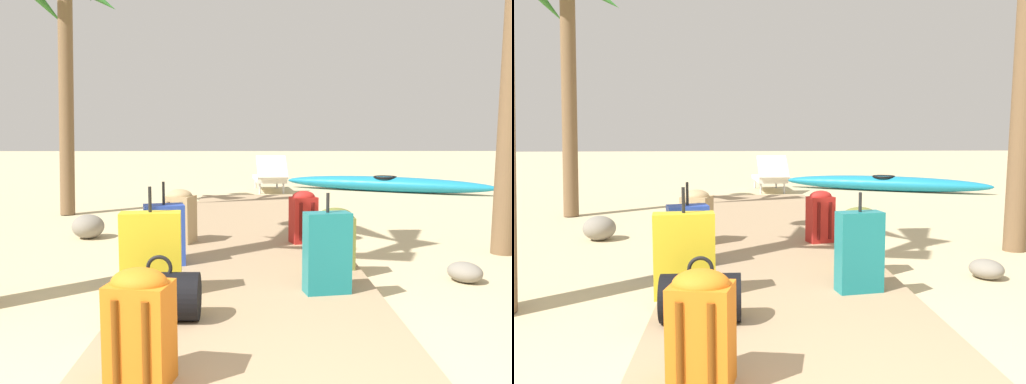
% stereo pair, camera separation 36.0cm
% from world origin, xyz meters
% --- Properties ---
extents(ground_plane, '(60.00, 60.00, 0.00)m').
position_xyz_m(ground_plane, '(0.00, 3.33, 0.00)').
color(ground_plane, '#CCB789').
extents(boardwalk, '(1.84, 8.32, 0.08)m').
position_xyz_m(boardwalk, '(0.00, 4.16, 0.04)').
color(boardwalk, tan).
rests_on(boardwalk, ground).
extents(duffel_bag_black, '(0.49, 0.30, 0.41)m').
position_xyz_m(duffel_bag_black, '(-0.59, 1.56, 0.23)').
color(duffel_bag_black, black).
rests_on(duffel_bag_black, boardwalk).
extents(backpack_olive, '(0.33, 0.21, 0.52)m').
position_xyz_m(backpack_olive, '(0.70, 2.86, 0.36)').
color(backpack_olive, olive).
rests_on(backpack_olive, boardwalk).
extents(suitcase_teal, '(0.35, 0.22, 0.73)m').
position_xyz_m(suitcase_teal, '(0.53, 2.13, 0.38)').
color(suitcase_teal, '#197A7F').
rests_on(suitcase_teal, boardwalk).
extents(backpack_red, '(0.31, 0.26, 0.55)m').
position_xyz_m(backpack_red, '(0.53, 3.94, 0.37)').
color(backpack_red, red).
rests_on(backpack_red, boardwalk).
extents(suitcase_blue, '(0.39, 0.29, 0.74)m').
position_xyz_m(suitcase_blue, '(-0.79, 2.99, 0.35)').
color(suitcase_blue, '#2847B7').
rests_on(suitcase_blue, boardwalk).
extents(suitcase_yellow, '(0.44, 0.22, 0.79)m').
position_xyz_m(suitcase_yellow, '(-0.74, 2.08, 0.38)').
color(suitcase_yellow, gold).
rests_on(suitcase_yellow, boardwalk).
extents(backpack_orange, '(0.32, 0.28, 0.55)m').
position_xyz_m(backpack_orange, '(-0.53, 0.69, 0.37)').
color(backpack_orange, orange).
rests_on(backpack_orange, boardwalk).
extents(backpack_tan, '(0.35, 0.33, 0.57)m').
position_xyz_m(backpack_tan, '(-0.78, 3.96, 0.38)').
color(backpack_tan, tan).
rests_on(backpack_tan, boardwalk).
extents(lounge_chair, '(0.71, 1.60, 0.77)m').
position_xyz_m(lounge_chair, '(0.36, 9.61, 0.33)').
color(lounge_chair, white).
rests_on(lounge_chair, ground).
extents(kayak, '(4.15, 2.34, 0.33)m').
position_xyz_m(kayak, '(2.78, 9.59, 0.16)').
color(kayak, teal).
rests_on(kayak, ground).
extents(rock_left_near, '(0.51, 0.52, 0.28)m').
position_xyz_m(rock_left_near, '(-1.94, 4.61, 0.14)').
color(rock_left_near, gray).
rests_on(rock_left_near, ground).
extents(rock_right_mid, '(0.37, 0.39, 0.17)m').
position_xyz_m(rock_right_mid, '(1.76, 2.69, 0.08)').
color(rock_right_mid, gray).
rests_on(rock_right_mid, ground).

